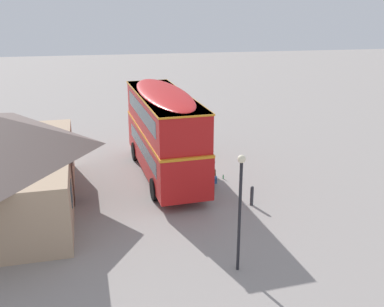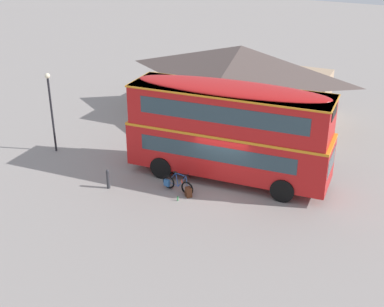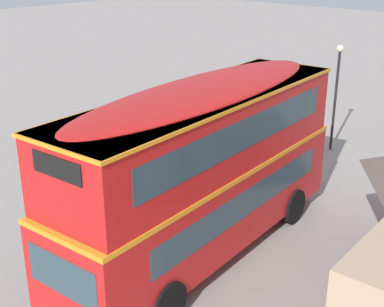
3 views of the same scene
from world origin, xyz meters
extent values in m
plane|color=gray|center=(0.00, 0.00, 0.00)|extent=(120.00, 120.00, 0.00)
cylinder|color=black|center=(2.69, 2.41, 0.55)|extent=(1.12, 0.37, 1.10)
cylinder|color=black|center=(2.90, 0.04, 0.55)|extent=(1.12, 0.37, 1.10)
cylinder|color=black|center=(-3.29, 1.89, 0.55)|extent=(1.12, 0.37, 1.10)
cylinder|color=black|center=(-3.09, -0.48, 0.55)|extent=(1.12, 0.37, 1.10)
cube|color=red|center=(-0.20, 0.96, 1.52)|extent=(9.87, 3.32, 2.10)
cube|color=orange|center=(-0.20, 0.96, 2.60)|extent=(9.89, 3.34, 0.12)
cube|color=red|center=(-0.20, 0.96, 3.58)|extent=(9.57, 3.25, 1.90)
ellipsoid|color=red|center=(-0.20, 0.96, 4.61)|extent=(9.38, 3.18, 0.36)
cube|color=#2D424C|center=(4.61, 1.38, 1.77)|extent=(0.24, 2.05, 0.90)
cube|color=black|center=(4.48, 1.37, 4.10)|extent=(0.18, 1.38, 0.44)
cube|color=#2D424C|center=(-0.29, -0.29, 1.82)|extent=(7.53, 0.69, 0.76)
cube|color=#2D424C|center=(-0.09, -0.25, 3.73)|extent=(7.92, 0.72, 0.80)
cube|color=#2D424C|center=(-0.50, 2.18, 1.82)|extent=(7.53, 0.69, 0.76)
cube|color=#2D424C|center=(-0.30, 2.17, 3.73)|extent=(7.92, 0.72, 0.80)
cube|color=orange|center=(-0.20, 0.96, 4.49)|extent=(9.68, 3.34, 0.08)
torus|color=black|center=(-1.16, -1.43, 0.34)|extent=(0.68, 0.18, 0.68)
torus|color=black|center=(-2.24, -1.26, 0.34)|extent=(0.68, 0.18, 0.68)
cylinder|color=#B2B2B7|center=(-1.16, -1.43, 0.34)|extent=(0.06, 0.11, 0.05)
cylinder|color=#B2B2B7|center=(-2.24, -1.26, 0.34)|extent=(0.06, 0.11, 0.05)
cylinder|color=#234C99|center=(-1.45, -1.38, 0.61)|extent=(0.50, 0.11, 0.67)
cylinder|color=#234C99|center=(-1.52, -1.37, 0.94)|extent=(0.61, 0.13, 0.05)
cylinder|color=#234C99|center=(-1.75, -1.33, 0.61)|extent=(0.18, 0.06, 0.67)
cylinder|color=#234C99|center=(-1.96, -1.30, 0.31)|extent=(0.57, 0.12, 0.09)
cylinder|color=#234C99|center=(-2.03, -1.29, 0.64)|extent=(0.45, 0.09, 0.61)
cylinder|color=#234C99|center=(-1.19, -1.42, 0.64)|extent=(0.10, 0.05, 0.59)
cylinder|color=black|center=(-1.22, -1.42, 0.98)|extent=(0.10, 0.46, 0.03)
ellipsoid|color=black|center=(-1.84, -1.32, 0.97)|extent=(0.27, 0.14, 0.06)
cube|color=#2D609E|center=(-2.24, -1.42, 0.36)|extent=(0.30, 0.18, 0.32)
cylinder|color=#D84C33|center=(-1.45, -1.38, 0.61)|extent=(0.07, 0.07, 0.18)
cube|color=#592D19|center=(-1.04, -1.54, 0.23)|extent=(0.39, 0.39, 0.45)
ellipsoid|color=#592D19|center=(-1.04, -1.54, 0.45)|extent=(0.37, 0.37, 0.10)
cube|color=#3E2011|center=(-1.13, -1.64, 0.16)|extent=(0.19, 0.17, 0.16)
cylinder|color=black|center=(-0.89, -1.49, 0.23)|extent=(0.05, 0.05, 0.36)
cylinder|color=black|center=(-1.01, -1.38, 0.23)|extent=(0.05, 0.05, 0.36)
cylinder|color=green|center=(-1.30, -2.08, 0.10)|extent=(0.06, 0.06, 0.21)
cylinder|color=black|center=(-1.30, -2.08, 0.22)|extent=(0.04, 0.04, 0.03)
cube|color=#2D424C|center=(-0.26, 5.84, 1.56)|extent=(1.10, 0.09, 0.90)
cylinder|color=black|center=(-9.84, -0.38, 2.06)|extent=(0.11, 0.11, 4.11)
sphere|color=#F2E5BF|center=(-9.84, -0.38, 4.23)|extent=(0.28, 0.28, 0.28)
cylinder|color=#333338|center=(-4.77, -2.56, 0.42)|extent=(0.16, 0.16, 0.85)
sphere|color=#333338|center=(-4.77, -2.56, 0.89)|extent=(0.16, 0.16, 0.16)
camera|label=1|loc=(-23.30, 3.90, 9.20)|focal=42.07mm
camera|label=2|loc=(8.64, -19.87, 11.78)|focal=48.43mm
camera|label=3|loc=(9.60, 9.45, 7.97)|focal=49.91mm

